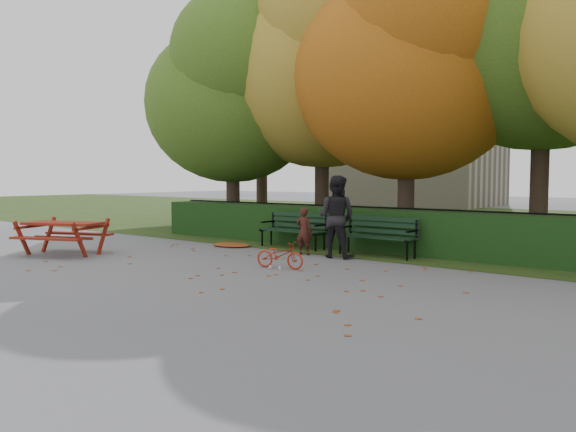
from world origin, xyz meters
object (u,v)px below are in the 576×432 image
Objects in this scene: tree_f at (264,76)px; bench_right at (379,233)px; picnic_table at (63,229)px; tree_b at (327,57)px; bicycle at (280,255)px; tree_c at (416,57)px; child at (304,231)px; bench_left at (295,227)px; tree_a at (235,90)px; adult at (336,217)px.

tree_f reaches higher than bench_right.
picnic_table is (-5.80, -4.31, 0.06)m from bench_right.
tree_b is 8.24m from bicycle.
tree_c reaches higher than child.
tree_f reaches higher than tree_c.
tree_f is 12.45m from bicycle.
bench_left is 1.79× the size of bicycle.
tree_a reaches higher than picnic_table.
tree_c is 4.44× the size of bench_left.
bench_left is at bearing 20.76° from bicycle.
bicycle is at bearing -63.33° from tree_b.
tree_c is 7.95× the size of bicycle.
adult is (5.18, 3.51, 0.33)m from picnic_table.
tree_b is 9.08m from picnic_table.
tree_c is 8.66m from tree_f.
tree_f is 11.36m from picnic_table.
bench_left is (5.83, -5.54, -5.17)m from tree_f.
bench_left reaches higher than picnic_table.
tree_f reaches higher than adult.
bench_left is 5.49m from picnic_table.
picnic_table is 1.98× the size of child.
tree_b is at bearing 139.33° from bench_right.
picnic_table is at bearing -128.23° from bench_left.
bench_right is 2.80m from bicycle.
tree_a is 7.69m from bench_right.
picnic_table is at bearing 95.21° from bicycle.
tree_f is 9.56m from bench_left.
tree_b is 1.10× the size of tree_c.
child is at bearing -61.83° from tree_b.
bench_left is 2.40m from bench_right.
bicycle is (-0.04, -1.91, -0.64)m from adult.
picnic_table is (2.43, -9.85, -5.11)m from tree_f.
tree_a is 3.47× the size of picnic_table.
bench_right is (3.54, -3.04, -4.88)m from tree_b.
bench_right reaches higher than picnic_table.
bench_right is (2.40, 0.00, 0.00)m from bench_left.
tree_b is 0.96× the size of tree_f.
tree_c is 9.58m from picnic_table.
child is (0.96, -0.88, 0.02)m from bench_left.
tree_b is 5.32m from tree_f.
bench_right is 1.69m from child.
tree_b is 4.84× the size of adult.
tree_c is at bearing -120.35° from child.
tree_f is at bearing 81.39° from picnic_table.
bench_right is at bearing -83.30° from tree_c.
bicycle is (5.64, -4.59, -4.26)m from tree_a.
tree_c is at bearing -13.45° from tree_b.
child is at bearing -110.49° from tree_c.
adult reaches higher than bench_left.
tree_b reaches higher than tree_c.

